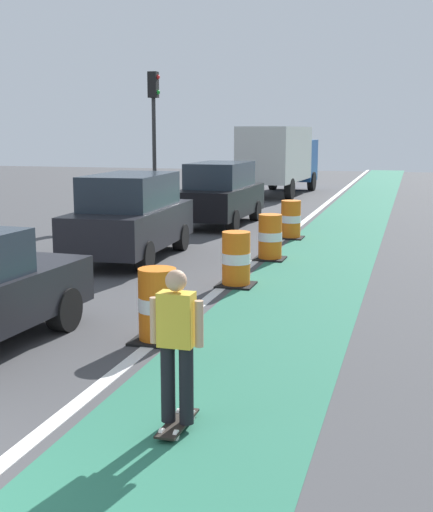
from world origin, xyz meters
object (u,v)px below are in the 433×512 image
Objects in this scene: skateboarder_on_lane at (177,345)px; delivery_truck_down_block at (280,156)px; parked_suv_third at (220,193)px; traffic_barrel_front at (158,306)px; traffic_barrel_back at (270,238)px; pedestrian_crossing at (128,203)px; traffic_barrel_mid at (236,260)px; parked_suv_second at (131,216)px; traffic_barrel_far at (291,220)px; traffic_light_corner at (154,118)px.

delivery_truck_down_block is (-4.03, 26.74, 0.94)m from skateboarder_on_lane.
delivery_truck_down_block reaches higher than parked_suv_third.
traffic_barrel_front is 0.14× the size of delivery_truck_down_block.
pedestrian_crossing reaches higher than traffic_barrel_back.
traffic_barrel_front and traffic_barrel_mid have the same top height.
parked_suv_second is 6.49m from parked_suv_third.
parked_suv_third reaches higher than traffic_barrel_far.
delivery_truck_down_block is 4.79× the size of pedestrian_crossing.
traffic_barrel_front is at bearing -83.43° from delivery_truck_down_block.
delivery_truck_down_block reaches higher than traffic_barrel_back.
parked_suv_third reaches higher than pedestrian_crossing.
traffic_barrel_back is (0.07, 3.02, 0.00)m from traffic_barrel_mid.
parked_suv_second reaches higher than pedestrian_crossing.
traffic_barrel_mid and traffic_barrel_back have the same top height.
skateboarder_on_lane reaches higher than traffic_barrel_mid.
traffic_barrel_far is (-0.03, 6.47, 0.00)m from traffic_barrel_mid.
traffic_barrel_far is at bearing 94.83° from skateboarder_on_lane.
traffic_barrel_back is 9.94m from traffic_light_corner.
parked_suv_third reaches higher than traffic_barrel_front.
traffic_barrel_front is at bearing -92.75° from traffic_barrel_mid.
parked_suv_second is 0.92× the size of traffic_light_corner.
pedestrian_crossing reaches higher than traffic_barrel_front.
traffic_light_corner is at bearing 98.93° from pedestrian_crossing.
skateboarder_on_lane is 0.36× the size of parked_suv_third.
traffic_barrel_mid is 12.35m from traffic_light_corner.
skateboarder_on_lane reaches higher than traffic_barrel_front.
pedestrian_crossing is at bearing 115.08° from traffic_barrel_front.
traffic_barrel_front is at bearing -90.89° from traffic_barrel_far.
traffic_barrel_mid is (2.74, -8.70, -0.50)m from parked_suv_third.
traffic_barrel_far is (3.14, 4.25, -0.50)m from parked_suv_second.
traffic_barrel_back is 0.14× the size of delivery_truck_down_block.
traffic_barrel_back is (2.81, -5.68, -0.50)m from parked_suv_third.
traffic_barrel_front is 0.21× the size of traffic_light_corner.
traffic_barrel_mid is (-1.09, 6.75, -0.38)m from skateboarder_on_lane.
skateboarder_on_lane is 1.55× the size of traffic_barrel_mid.
traffic_light_corner is (-5.72, 10.54, 2.97)m from traffic_barrel_mid.
parked_suv_second is 4.29× the size of traffic_barrel_mid.
parked_suv_third reaches higher than traffic_barrel_mid.
pedestrian_crossing is (-5.09, 6.56, 0.33)m from traffic_barrel_mid.
pedestrian_crossing reaches higher than traffic_barrel_mid.
traffic_barrel_back is at bearing -63.64° from parked_suv_third.
parked_suv_third is (-3.83, 15.45, 0.12)m from skateboarder_on_lane.
traffic_barrel_mid is at bearing -89.76° from traffic_barrel_far.
traffic_barrel_mid is 0.21× the size of traffic_light_corner.
traffic_barrel_mid is at bearing -81.63° from delivery_truck_down_block.
traffic_barrel_front is at bearing -92.14° from traffic_barrel_back.
skateboarder_on_lane is 1.55× the size of traffic_barrel_back.
parked_suv_second is 3.38m from traffic_barrel_back.
parked_suv_third is 9.14m from traffic_barrel_mid.
parked_suv_second is at bearing -72.98° from traffic_light_corner.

